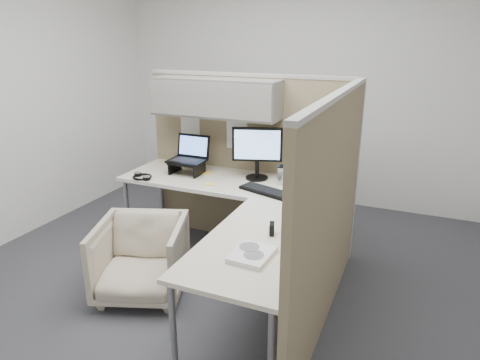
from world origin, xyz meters
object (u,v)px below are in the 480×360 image
at_px(monitor_left, 257,149).
at_px(keyboard, 267,191).
at_px(desk, 237,205).
at_px(office_chair, 141,255).

bearing_deg(monitor_left, keyboard, -73.50).
bearing_deg(desk, monitor_left, 94.26).
bearing_deg(desk, keyboard, 54.93).
height_order(desk, office_chair, desk).
distance_m(office_chair, monitor_left, 1.33).
relative_size(desk, keyboard, 4.18).
xyz_separation_m(office_chair, keyboard, (0.78, 0.69, 0.41)).
height_order(monitor_left, keyboard, monitor_left).
height_order(office_chair, keyboard, keyboard).
distance_m(monitor_left, keyboard, 0.45).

